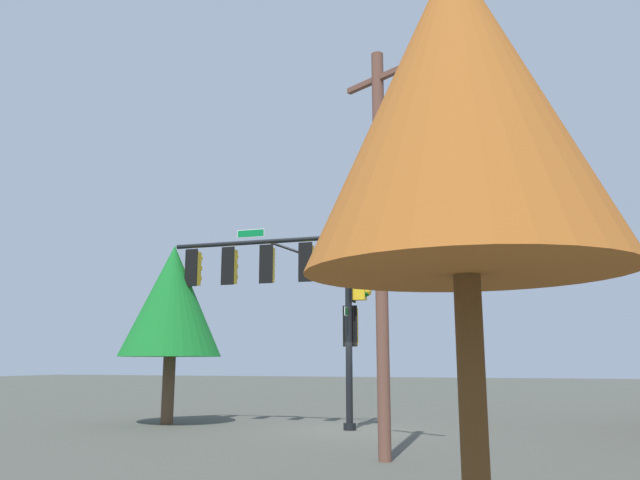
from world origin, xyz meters
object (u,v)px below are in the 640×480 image
Objects in this scene: utility_pole at (381,238)px; fire_hydrant at (481,412)px; signal_pole_assembly at (293,283)px; tree_near at (459,105)px; tree_mid at (172,301)px.

utility_pole reaches higher than fire_hydrant.
fire_hydrant is (-5.37, -2.19, -3.92)m from signal_pole_assembly.
signal_pole_assembly is 0.75× the size of utility_pole.
utility_pole reaches higher than tree_near.
utility_pole reaches higher than signal_pole_assembly.
signal_pole_assembly is 1.06× the size of tree_near.
tree_mid is (8.01, -5.20, -0.64)m from utility_pole.
utility_pole is 9.57m from tree_mid.
tree_mid is at bearing -49.43° from tree_near.
tree_near reaches higher than tree_mid.
tree_near is at bearing 116.68° from signal_pole_assembly.
utility_pole is (-3.87, 5.34, 0.20)m from signal_pole_assembly.
signal_pole_assembly is 1.14× the size of tree_mid.
tree_mid is at bearing 13.77° from fire_hydrant.
signal_pole_assembly is 7.89× the size of fire_hydrant.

